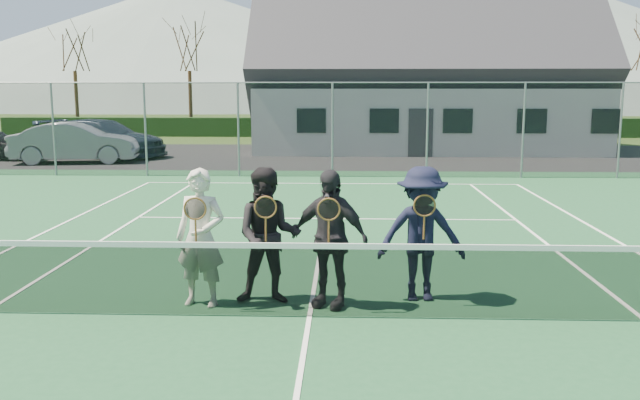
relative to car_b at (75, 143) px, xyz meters
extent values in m
plane|color=#2E4719|center=(9.85, 2.70, -0.77)|extent=(220.00, 220.00, 0.00)
cube|color=#1C4C2B|center=(9.85, -17.30, -0.76)|extent=(30.00, 30.00, 0.02)
cube|color=black|center=(5.85, 2.70, -0.76)|extent=(40.00, 12.00, 0.01)
cube|color=black|center=(9.85, 14.70, -0.22)|extent=(40.00, 1.20, 1.10)
cone|color=slate|center=(-15.15, 77.70, 8.23)|extent=(110.00, 110.00, 18.00)
cone|color=slate|center=(29.85, 77.70, 10.23)|extent=(120.00, 120.00, 22.00)
imported|color=#9CA0A4|center=(0.00, 0.00, 0.00)|extent=(4.87, 2.37, 1.54)
imported|color=#1A2434|center=(0.29, 2.18, 0.01)|extent=(5.75, 3.43, 1.56)
cube|color=white|center=(9.85, -5.41, -0.74)|extent=(10.97, 0.06, 0.01)
cube|color=white|center=(9.85, -10.90, -0.74)|extent=(8.23, 0.06, 0.01)
cube|color=white|center=(9.85, -17.30, -0.74)|extent=(0.06, 12.80, 0.01)
cube|color=black|center=(9.85, -17.30, -0.29)|extent=(11.60, 0.02, 0.88)
cube|color=white|center=(9.85, -17.30, 0.16)|extent=(11.60, 0.03, 0.07)
cylinder|color=slate|center=(0.85, -3.80, 0.73)|extent=(0.07, 0.07, 3.00)
cylinder|color=slate|center=(3.85, -3.80, 0.73)|extent=(0.07, 0.07, 3.00)
cylinder|color=slate|center=(6.85, -3.80, 0.73)|extent=(0.07, 0.07, 3.00)
cylinder|color=slate|center=(9.85, -3.80, 0.73)|extent=(0.07, 0.07, 3.00)
cylinder|color=slate|center=(12.85, -3.80, 0.73)|extent=(0.07, 0.07, 3.00)
cylinder|color=slate|center=(15.85, -3.80, 0.73)|extent=(0.07, 0.07, 3.00)
cylinder|color=slate|center=(18.85, -3.80, 0.73)|extent=(0.07, 0.07, 3.00)
cube|color=black|center=(9.85, -3.80, 0.73)|extent=(30.00, 0.03, 3.00)
cylinder|color=slate|center=(9.85, -3.80, 2.23)|extent=(30.00, 0.04, 0.04)
cube|color=silver|center=(13.85, 6.70, 0.63)|extent=(15.00, 8.00, 2.80)
pyramid|color=#2D2D33|center=(13.85, 6.70, 4.88)|extent=(15.60, 8.20, 4.10)
cube|color=#2D2D33|center=(13.35, 2.68, 0.23)|extent=(1.00, 0.06, 2.00)
cube|color=black|center=(8.85, 2.68, 0.73)|extent=(1.20, 0.06, 1.00)
cube|color=black|center=(11.85, 2.68, 0.73)|extent=(1.20, 0.06, 1.00)
cube|color=black|center=(14.85, 2.68, 0.73)|extent=(1.20, 0.06, 1.00)
cube|color=black|center=(17.85, 2.68, 0.73)|extent=(1.20, 0.06, 1.00)
cube|color=black|center=(20.85, 2.68, 0.73)|extent=(1.20, 0.06, 1.00)
cylinder|color=#382514|center=(-6.15, 15.70, 1.16)|extent=(0.22, 0.22, 3.85)
cylinder|color=#372214|center=(0.85, 15.70, 1.16)|extent=(0.22, 0.22, 3.85)
cylinder|color=#3C2716|center=(11.85, 15.70, 1.16)|extent=(0.22, 0.22, 3.85)
cylinder|color=#3B2415|center=(21.85, 15.70, 1.16)|extent=(0.22, 0.22, 3.85)
imported|color=beige|center=(8.42, -16.85, 0.15)|extent=(0.72, 0.54, 1.80)
torus|color=brown|center=(8.42, -17.12, 0.58)|extent=(0.29, 0.02, 0.29)
cylinder|color=black|center=(8.42, -17.12, 0.58)|extent=(0.25, 0.00, 0.25)
cylinder|color=brown|center=(8.42, -17.12, 0.30)|extent=(0.03, 0.03, 0.32)
imported|color=black|center=(9.29, -16.71, 0.15)|extent=(0.91, 0.72, 1.80)
torus|color=brown|center=(9.29, -16.98, 0.58)|extent=(0.29, 0.02, 0.29)
cylinder|color=black|center=(9.29, -16.98, 0.58)|extent=(0.25, 0.00, 0.25)
cylinder|color=brown|center=(9.29, -16.98, 0.30)|extent=(0.03, 0.03, 0.32)
imported|color=black|center=(10.09, -16.83, 0.15)|extent=(1.14, 0.81, 1.80)
torus|color=brown|center=(10.09, -17.10, 0.58)|extent=(0.29, 0.02, 0.29)
cylinder|color=black|center=(10.09, -17.10, 0.58)|extent=(0.25, 0.00, 0.25)
cylinder|color=brown|center=(10.09, -17.10, 0.30)|extent=(0.03, 0.03, 0.32)
imported|color=black|center=(11.30, -16.51, 0.15)|extent=(1.18, 0.70, 1.80)
torus|color=brown|center=(11.30, -16.78, 0.58)|extent=(0.29, 0.02, 0.29)
cylinder|color=black|center=(11.30, -16.78, 0.58)|extent=(0.25, 0.00, 0.25)
cylinder|color=brown|center=(11.30, -16.78, 0.30)|extent=(0.03, 0.03, 0.32)
camera|label=1|loc=(10.30, -25.33, 2.06)|focal=38.00mm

